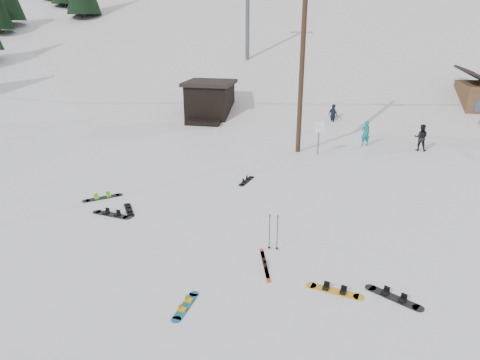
# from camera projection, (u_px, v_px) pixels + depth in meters

# --- Properties ---
(ground) EXTENTS (200.00, 200.00, 0.00)m
(ground) POSITION_uv_depth(u_px,v_px,m) (178.00, 296.00, 11.30)
(ground) COLOR white
(ground) RESTS_ON ground
(ski_slope) EXTENTS (60.00, 85.24, 65.97)m
(ski_slope) POSITION_uv_depth(u_px,v_px,m) (303.00, 150.00, 65.89)
(ski_slope) COLOR white
(ski_slope) RESTS_ON ground
(ridge_left) EXTENTS (47.54, 95.03, 58.38)m
(ridge_left) POSITION_uv_depth(u_px,v_px,m) (66.00, 143.00, 66.11)
(ridge_left) COLOR white
(ridge_left) RESTS_ON ground
(treeline_left) EXTENTS (20.00, 64.00, 10.00)m
(treeline_left) POSITION_uv_depth(u_px,v_px,m) (32.00, 77.00, 54.53)
(treeline_left) COLOR black
(treeline_left) RESTS_ON ground
(treeline_crest) EXTENTS (50.00, 6.00, 10.00)m
(treeline_crest) POSITION_uv_depth(u_px,v_px,m) (317.00, 54.00, 90.06)
(treeline_crest) COLOR black
(treeline_crest) RESTS_ON ski_slope
(utility_pole) EXTENTS (2.00, 0.26, 9.00)m
(utility_pole) POSITION_uv_depth(u_px,v_px,m) (302.00, 65.00, 22.09)
(utility_pole) COLOR #3A2819
(utility_pole) RESTS_ON ground
(trail_sign) EXTENTS (0.50, 0.09, 1.85)m
(trail_sign) POSITION_uv_depth(u_px,v_px,m) (319.00, 132.00, 22.69)
(trail_sign) COLOR #595B60
(trail_sign) RESTS_ON ground
(lift_hut) EXTENTS (3.40, 4.10, 2.75)m
(lift_hut) POSITION_uv_depth(u_px,v_px,m) (210.00, 101.00, 30.97)
(lift_hut) COLOR black
(lift_hut) RESTS_ON ground
(lift_tower_near) EXTENTS (2.20, 0.36, 8.00)m
(lift_tower_near) POSITION_uv_depth(u_px,v_px,m) (248.00, 7.00, 36.79)
(lift_tower_near) COLOR #595B60
(lift_tower_near) RESTS_ON ski_slope
(hero_snowboard) EXTENTS (0.36, 1.34, 0.09)m
(hero_snowboard) POSITION_uv_depth(u_px,v_px,m) (186.00, 306.00, 10.88)
(hero_snowboard) COLOR #15678D
(hero_snowboard) RESTS_ON ground
(hero_skis) EXTENTS (0.62, 1.83, 0.10)m
(hero_skis) POSITION_uv_depth(u_px,v_px,m) (265.00, 264.00, 12.74)
(hero_skis) COLOR red
(hero_skis) RESTS_ON ground
(ski_poles) EXTENTS (0.34, 0.09, 1.22)m
(ski_poles) POSITION_uv_depth(u_px,v_px,m) (273.00, 232.00, 13.38)
(ski_poles) COLOR black
(ski_poles) RESTS_ON ground
(board_scatter_a) EXTENTS (1.67, 0.55, 0.12)m
(board_scatter_a) POSITION_uv_depth(u_px,v_px,m) (112.00, 214.00, 15.98)
(board_scatter_a) COLOR black
(board_scatter_a) RESTS_ON ground
(board_scatter_b) EXTENTS (0.87, 1.20, 0.10)m
(board_scatter_b) POSITION_uv_depth(u_px,v_px,m) (129.00, 210.00, 16.38)
(board_scatter_b) COLOR black
(board_scatter_b) RESTS_ON ground
(board_scatter_c) EXTENTS (1.31, 1.18, 0.11)m
(board_scatter_c) POSITION_uv_depth(u_px,v_px,m) (103.00, 197.00, 17.50)
(board_scatter_c) COLOR black
(board_scatter_c) RESTS_ON ground
(board_scatter_d) EXTENTS (1.42, 0.97, 0.11)m
(board_scatter_d) POSITION_uv_depth(u_px,v_px,m) (394.00, 297.00, 11.21)
(board_scatter_d) COLOR black
(board_scatter_d) RESTS_ON ground
(board_scatter_e) EXTENTS (1.55, 0.57, 0.11)m
(board_scatter_e) POSITION_uv_depth(u_px,v_px,m) (334.00, 291.00, 11.48)
(board_scatter_e) COLOR yellow
(board_scatter_e) RESTS_ON ground
(board_scatter_f) EXTENTS (0.51, 1.38, 0.10)m
(board_scatter_f) POSITION_uv_depth(u_px,v_px,m) (247.00, 181.00, 19.32)
(board_scatter_f) COLOR black
(board_scatter_f) RESTS_ON ground
(skier_teal) EXTENTS (0.63, 0.53, 1.47)m
(skier_teal) POSITION_uv_depth(u_px,v_px,m) (365.00, 133.00, 24.57)
(skier_teal) COLOR #0C777D
(skier_teal) RESTS_ON ground
(skier_dark) EXTENTS (0.80, 0.67, 1.49)m
(skier_dark) POSITION_uv_depth(u_px,v_px,m) (421.00, 137.00, 23.67)
(skier_dark) COLOR black
(skier_dark) RESTS_ON ground
(skier_navy) EXTENTS (0.88, 0.94, 1.55)m
(skier_navy) POSITION_uv_depth(u_px,v_px,m) (333.00, 116.00, 28.91)
(skier_navy) COLOR #1B2345
(skier_navy) RESTS_ON ground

